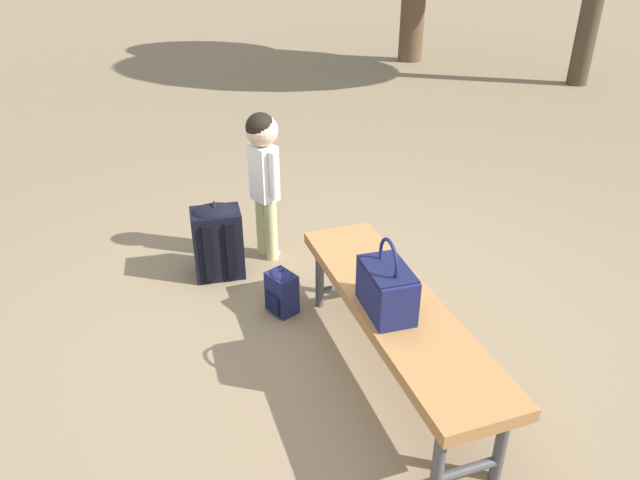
{
  "coord_description": "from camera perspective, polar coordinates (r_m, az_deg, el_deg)",
  "views": [
    {
      "loc": [
        -2.11,
        1.45,
        2.0
      ],
      "look_at": [
        0.3,
        -0.1,
        0.45
      ],
      "focal_mm": 32.61,
      "sensor_mm": 36.0,
      "label": 1
    }
  ],
  "objects": [
    {
      "name": "backpack_small",
      "position": [
        3.38,
        -3.79,
        -4.95
      ],
      "size": [
        0.19,
        0.17,
        0.29
      ],
      "color": "#191E4C",
      "rests_on": "ground"
    },
    {
      "name": "park_bench",
      "position": [
        2.79,
        7.43,
        -6.99
      ],
      "size": [
        1.65,
        0.77,
        0.45
      ],
      "color": "#9E6B3D",
      "rests_on": "ground"
    },
    {
      "name": "child_standing",
      "position": [
        3.73,
        -5.59,
        7.44
      ],
      "size": [
        0.27,
        0.2,
        1.0
      ],
      "color": "#CCCC8C",
      "rests_on": "ground"
    },
    {
      "name": "ground_plane",
      "position": [
        3.25,
        1.32,
        -9.59
      ],
      "size": [
        40.0,
        40.0,
        0.0
      ],
      "primitive_type": "plane",
      "color": "#7F6B51",
      "rests_on": "ground"
    },
    {
      "name": "backpack_large",
      "position": [
        3.73,
        -10.03,
        0.14
      ],
      "size": [
        0.33,
        0.36,
        0.52
      ],
      "color": "black",
      "rests_on": "ground"
    },
    {
      "name": "handbag",
      "position": [
        2.63,
        6.56,
        -4.62
      ],
      "size": [
        0.36,
        0.26,
        0.37
      ],
      "color": "#191E4C",
      "rests_on": "park_bench"
    }
  ]
}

